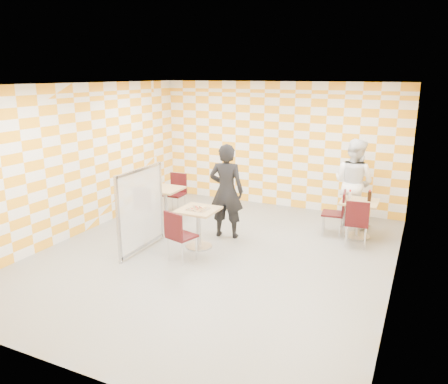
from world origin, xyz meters
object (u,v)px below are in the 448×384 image
chair_main_front (178,233)px  chair_empty_far (177,190)px  partition (141,209)px  man_dark (226,191)px  chair_empty_near (145,204)px  man_white (353,183)px  empty_table (165,199)px  chair_second_front (357,220)px  second_table (359,213)px  chair_second_side (338,210)px  main_table (198,221)px  soda_bottle (369,196)px  sport_bottle (350,195)px

chair_main_front → chair_empty_far: (-1.51, 2.45, 0.00)m
partition → man_dark: man_dark is taller
chair_empty_near → man_white: man_white is taller
empty_table → chair_second_front: bearing=2.8°
second_table → chair_second_side: 0.41m
chair_second_side → man_white: size_ratio=0.49×
man_white → second_table: bearing=132.2°
main_table → chair_main_front: bearing=-88.9°
empty_table → chair_main_front: bearing=-52.1°
partition → man_white: (3.25, 3.09, 0.15)m
main_table → soda_bottle: bearing=33.9°
partition → chair_empty_near: bearing=121.7°
chair_second_side → partition: partition is taller
main_table → man_dark: man_dark is taller
main_table → sport_bottle: (2.42, 1.85, 0.33)m
man_white → soda_bottle: man_white is taller
chair_empty_far → sport_bottle: sport_bottle is taller
sport_bottle → chair_second_side: bearing=-146.5°
man_white → sport_bottle: size_ratio=9.36×
main_table → chair_second_front: chair_second_front is taller
main_table → man_white: (2.38, 2.52, 0.43)m
sport_bottle → chair_main_front: bearing=-132.7°
chair_empty_far → man_dark: 2.01m
chair_empty_near → man_dark: 1.79m
partition → chair_second_front: bearing=27.0°
chair_second_front → chair_second_side: 0.66m
second_table → chair_empty_far: size_ratio=0.81×
chair_second_front → chair_empty_near: same height
main_table → sport_bottle: size_ratio=3.75×
second_table → man_dark: man_dark is taller
chair_second_front → sport_bottle: bearing=112.6°
chair_empty_near → man_white: bearing=28.4°
chair_second_side → empty_table: bearing=-169.2°
main_table → empty_table: (-1.38, 1.03, 0.00)m
chair_second_side → chair_empty_near: 3.94m
sport_bottle → soda_bottle: 0.37m
chair_main_front → chair_second_front: same height
chair_empty_near → man_dark: (1.72, 0.32, 0.39)m
partition → soda_bottle: size_ratio=6.74×
chair_second_front → sport_bottle: sport_bottle is taller
chair_main_front → man_white: (2.36, 3.28, 0.39)m
chair_second_side → chair_empty_near: same height
chair_main_front → chair_second_front: (2.67, 1.99, 0.00)m
man_white → partition: bearing=66.4°
second_table → chair_second_front: 0.58m
chair_main_front → man_dark: 1.57m
chair_second_side → chair_second_front: bearing=-47.5°
chair_main_front → chair_empty_near: bearing=141.7°
man_white → chair_main_front: bearing=77.0°
chair_empty_near → man_dark: size_ratio=0.49×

